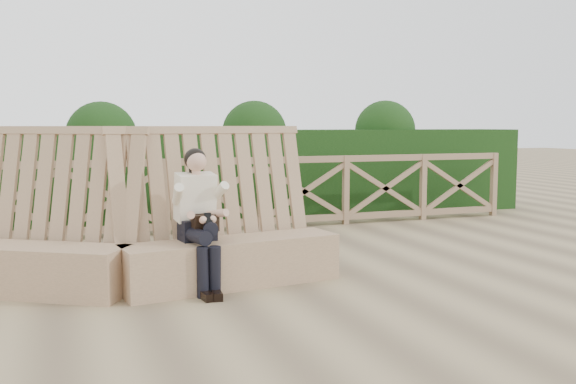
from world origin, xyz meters
name	(u,v)px	position (x,y,z in m)	size (l,w,h in m)	color
ground	(300,287)	(0.00, 0.00, 0.00)	(60.00, 60.00, 0.00)	brown
bench	(127,247)	(-1.58, 0.60, 0.40)	(4.16, 1.81, 1.60)	#8B6C4F
woman	(199,213)	(-0.93, 0.28, 0.74)	(0.40, 0.82, 1.36)	black
guardrail	(214,195)	(0.00, 3.50, 0.55)	(10.10, 0.09, 1.10)	#88694F
hedge	(197,176)	(0.00, 4.70, 0.75)	(12.00, 1.20, 1.50)	black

